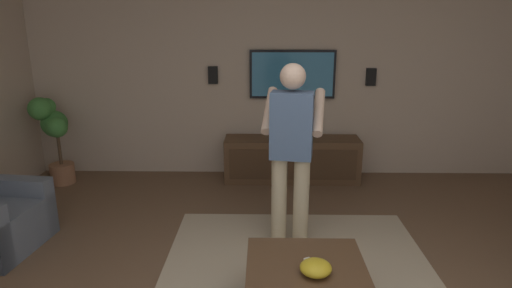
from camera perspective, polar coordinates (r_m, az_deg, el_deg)
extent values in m
cube|color=#BCA893|center=(5.62, 3.25, 10.11)|extent=(0.10, 6.59, 2.82)
cube|color=slate|center=(4.77, -29.44, -7.03)|extent=(0.25, 0.81, 0.56)
cube|color=#513823|center=(2.94, 6.85, -17.70)|extent=(1.00, 0.80, 0.10)
cylinder|color=#513823|center=(3.44, 11.55, -16.42)|extent=(0.07, 0.07, 0.30)
cylinder|color=#513823|center=(3.39, 0.37, -16.64)|extent=(0.07, 0.07, 0.30)
cube|color=#513823|center=(5.54, 4.73, -2.01)|extent=(0.44, 1.70, 0.55)
cube|color=#412C1C|center=(5.32, 4.88, -2.75)|extent=(0.01, 1.56, 0.39)
cube|color=black|center=(5.55, 4.82, 9.15)|extent=(0.05, 1.08, 0.61)
cube|color=teal|center=(5.52, 4.84, 9.12)|extent=(0.01, 1.02, 0.55)
cylinder|color=#C6B793|center=(3.94, 5.96, -7.57)|extent=(0.14, 0.14, 0.82)
cylinder|color=#C6B793|center=(3.95, 3.05, -7.40)|extent=(0.14, 0.14, 0.82)
cube|color=slate|center=(3.72, 4.74, 2.46)|extent=(0.27, 0.39, 0.58)
sphere|color=beige|center=(3.65, 4.89, 8.89)|extent=(0.22, 0.22, 0.22)
cylinder|color=beige|center=(3.87, 8.28, 4.21)|extent=(0.49, 0.17, 0.37)
cylinder|color=beige|center=(3.90, 1.80, 4.48)|extent=(0.49, 0.17, 0.37)
cube|color=white|center=(4.09, 5.25, 3.53)|extent=(0.05, 0.06, 0.16)
cylinder|color=#9E6B4C|center=(5.97, -24.16, -3.56)|extent=(0.30, 0.30, 0.25)
cylinder|color=brown|center=(5.88, -24.52, -0.51)|extent=(0.04, 0.04, 0.41)
sphere|color=#3D7F38|center=(5.96, -25.10, 2.09)|extent=(0.26, 0.26, 0.26)
sphere|color=#3D7F38|center=(5.79, -26.61, 4.17)|extent=(0.28, 0.28, 0.28)
sphere|color=#3D7F38|center=(5.88, -25.07, 2.48)|extent=(0.32, 0.32, 0.32)
sphere|color=#3D7F38|center=(5.70, -24.79, 2.01)|extent=(0.25, 0.25, 0.25)
sphere|color=#3D7F38|center=(5.85, -25.90, 4.44)|extent=(0.21, 0.21, 0.21)
ellipsoid|color=gold|center=(2.91, 7.89, -15.88)|extent=(0.21, 0.21, 0.09)
cube|color=white|center=(3.01, 7.35, -15.49)|extent=(0.16, 0.10, 0.02)
sphere|color=teal|center=(5.47, 5.72, 1.93)|extent=(0.22, 0.22, 0.22)
cube|color=black|center=(5.71, 14.93, 8.55)|extent=(0.06, 0.12, 0.22)
cube|color=black|center=(5.58, -5.70, 9.04)|extent=(0.06, 0.12, 0.22)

